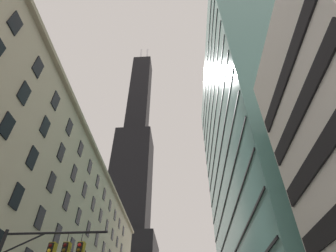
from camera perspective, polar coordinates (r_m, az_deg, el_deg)
The scene contains 3 objects.
station_building at distance 50.56m, azimuth -26.15°, elevation -22.12°, with size 16.77×70.92×29.40m.
dark_skyscraper at distance 126.49m, azimuth -8.48°, elevation -16.27°, with size 26.31×26.31×177.97m.
glass_office_midrise at distance 50.68m, azimuth 19.46°, elevation -6.00°, with size 15.31×40.93×57.29m.
Camera 1 is at (4.07, -13.52, 1.48)m, focal length 28.26 mm.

